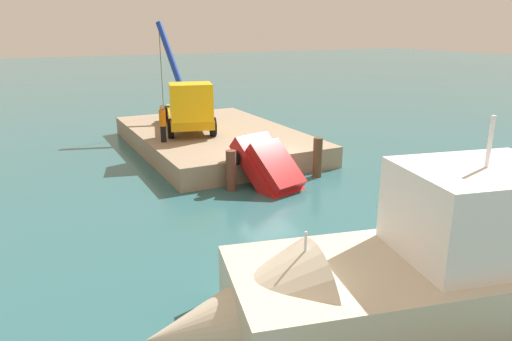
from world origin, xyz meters
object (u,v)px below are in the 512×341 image
(dock_worker, at_px, (163,123))
(salvaged_car, at_px, (274,174))
(moored_yacht, at_px, (391,292))
(crane_truck, at_px, (189,107))

(dock_worker, distance_m, salvaged_car, 6.89)
(dock_worker, distance_m, moored_yacht, 15.52)
(crane_truck, bearing_deg, dock_worker, -48.28)
(crane_truck, xyz_separation_m, salvaged_car, (7.84, 0.97, -1.80))
(crane_truck, distance_m, moored_yacht, 17.32)
(salvaged_car, relative_size, moored_yacht, 0.30)
(crane_truck, relative_size, salvaged_car, 1.99)
(moored_yacht, bearing_deg, dock_worker, -176.49)
(crane_truck, relative_size, dock_worker, 4.24)
(dock_worker, bearing_deg, salvaged_car, 25.98)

